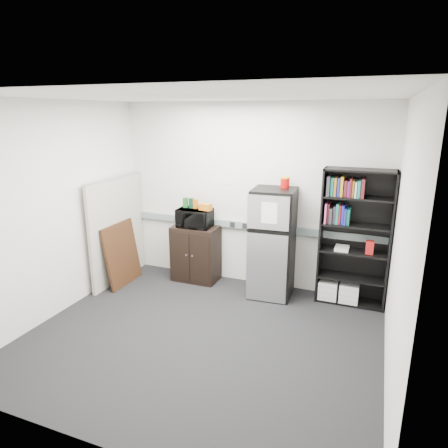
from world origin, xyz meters
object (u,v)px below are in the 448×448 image
at_px(bookshelf, 353,235).
at_px(cubicle_partition, 117,230).
at_px(refrigerator, 273,243).
at_px(microwave, 195,218).
at_px(cabinet, 196,253).

distance_m(bookshelf, cubicle_partition, 3.45).
height_order(bookshelf, refrigerator, bookshelf).
bearing_deg(microwave, bookshelf, -0.67).
bearing_deg(cubicle_partition, microwave, 19.89).
relative_size(cabinet, refrigerator, 0.56).
bearing_deg(cabinet, cubicle_partition, -159.39).
relative_size(cabinet, microwave, 1.71).
bearing_deg(bookshelf, refrigerator, -172.14).
height_order(cabinet, microwave, microwave).
bearing_deg(refrigerator, bookshelf, 4.24).
bearing_deg(cabinet, bookshelf, 1.64).
bearing_deg(cubicle_partition, cabinet, 20.61).
xyz_separation_m(cabinet, microwave, (0.00, -0.02, 0.57)).
relative_size(bookshelf, cubicle_partition, 1.14).
height_order(cabinet, refrigerator, refrigerator).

